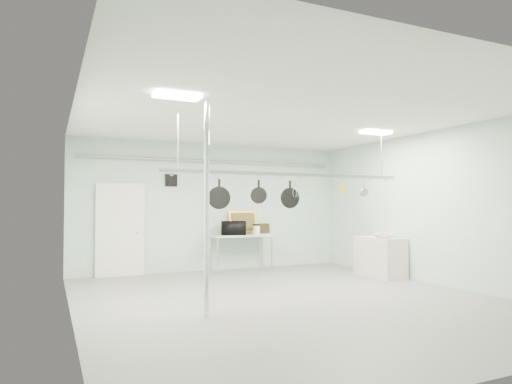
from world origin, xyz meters
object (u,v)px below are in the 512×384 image
prep_table (241,237)px  fruit_bowl (384,236)px  side_cabinet (380,257)px  microwave (234,228)px  pot_rack (290,173)px  skillet_mid (259,191)px  chrome_pole (207,208)px  skillet_left (219,194)px  coffee_canister (256,230)px  skillet_right (290,194)px

prep_table → fruit_bowl: 3.48m
side_cabinet → fruit_bowl: size_ratio=2.85×
microwave → fruit_bowl: size_ratio=1.45×
prep_table → microwave: size_ratio=2.61×
pot_rack → fruit_bowl: size_ratio=11.39×
side_cabinet → skillet_mid: bearing=-163.0°
chrome_pole → skillet_left: bearing=60.0°
microwave → prep_table: bearing=-141.1°
coffee_canister → skillet_left: 4.09m
microwave → fruit_bowl: 3.60m
side_cabinet → skillet_mid: (-3.59, -1.10, 1.43)m
chrome_pole → skillet_right: size_ratio=6.39×
chrome_pole → skillet_left: size_ratio=6.25×
skillet_right → coffee_canister: bearing=79.1°
prep_table → fruit_bowl: (2.44, -2.48, 0.12)m
prep_table → microwave: 0.34m
pot_rack → fruit_bowl: 3.22m
skillet_left → skillet_mid: (0.74, 0.00, 0.06)m
coffee_canister → skillet_mid: bearing=-113.9°
chrome_pole → skillet_mid: 1.57m
fruit_bowl → skillet_left: skillet_left is taller
microwave → skillet_mid: size_ratio=1.53×
microwave → skillet_mid: skillet_mid is taller
skillet_mid → microwave: bearing=106.3°
pot_rack → fruit_bowl: pot_rack is taller
pot_rack → skillet_mid: bearing=180.0°
prep_table → skillet_mid: skillet_mid is taller
skillet_left → skillet_right: same height
chrome_pole → coffee_canister: (2.74, 4.23, -0.59)m
skillet_right → microwave: bearing=90.1°
side_cabinet → pot_rack: size_ratio=0.25×
chrome_pole → side_cabinet: 5.37m
chrome_pole → microwave: bearing=63.3°
coffee_canister → skillet_mid: size_ratio=0.53×
chrome_pole → fruit_bowl: bearing=19.9°
side_cabinet → skillet_left: (-4.33, -1.10, 1.38)m
coffee_canister → skillet_mid: (-1.48, -3.33, 0.87)m
prep_table → side_cabinet: bearing=-40.8°
prep_table → microwave: microwave is taller
coffee_canister → side_cabinet: bearing=-46.6°
pot_rack → skillet_right: pot_rack is taller
side_cabinet → skillet_right: (-2.96, -1.10, 1.38)m
side_cabinet → skillet_left: 4.68m
chrome_pole → pot_rack: bearing=25.3°
pot_rack → microwave: (0.17, 3.23, -1.15)m
prep_table → side_cabinet: (2.55, -2.20, -0.38)m
skillet_right → skillet_left: bearing=-176.7°
fruit_bowl → skillet_right: skillet_right is taller
side_cabinet → coffee_canister: (-2.11, 2.23, 0.56)m
skillet_mid → coffee_canister: bearing=96.6°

